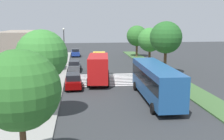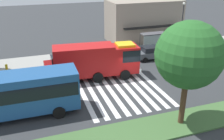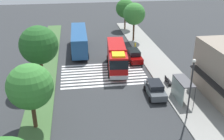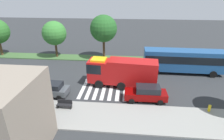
{
  "view_description": "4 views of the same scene",
  "coord_description": "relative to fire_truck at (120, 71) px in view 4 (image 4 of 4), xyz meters",
  "views": [
    {
      "loc": [
        -38.19,
        4.67,
        8.02
      ],
      "look_at": [
        -2.27,
        0.23,
        1.38
      ],
      "focal_mm": 43.61,
      "sensor_mm": 36.0,
      "label": 1
    },
    {
      "loc": [
        -9.62,
        -21.32,
        11.15
      ],
      "look_at": [
        -2.23,
        0.16,
        1.52
      ],
      "focal_mm": 39.67,
      "sensor_mm": 36.0,
      "label": 2
    },
    {
      "loc": [
        31.65,
        -3.85,
        15.79
      ],
      "look_at": [
        -0.7,
        1.04,
        1.12
      ],
      "focal_mm": 42.27,
      "sensor_mm": 36.0,
      "label": 3
    },
    {
      "loc": [
        -3.96,
        23.71,
        11.64
      ],
      "look_at": [
        -1.77,
        0.18,
        1.37
      ],
      "focal_mm": 29.46,
      "sensor_mm": 36.0,
      "label": 4
    }
  ],
  "objects": [
    {
      "name": "ground_plane",
      "position": [
        3.03,
        -2.09,
        -2.06
      ],
      "size": [
        120.0,
        120.0,
        0.0
      ],
      "primitive_type": "plane",
      "color": "#2D3033"
    },
    {
      "name": "median_tree_west",
      "position": [
        12.45,
        -10.16,
        2.5
      ],
      "size": [
        4.31,
        4.31,
        6.59
      ],
      "color": "#47301E",
      "rests_on": "median_strip"
    },
    {
      "name": "median_tree_far_west",
      "position": [
        3.5,
        -10.16,
        3.47
      ],
      "size": [
        4.71,
        4.71,
        7.77
      ],
      "color": "#47301E",
      "rests_on": "median_strip"
    },
    {
      "name": "crosswalk",
      "position": [
        1.09,
        -2.09,
        -2.06
      ],
      "size": [
        7.65,
        11.83,
        0.01
      ],
      "color": "silver",
      "rests_on": "ground_plane"
    },
    {
      "name": "bus_stop_shelter",
      "position": [
        9.59,
        5.74,
        -0.17
      ],
      "size": [
        3.5,
        1.4,
        2.46
      ],
      "color": "#4C4C51",
      "rests_on": "sidewalk"
    },
    {
      "name": "sidewalk",
      "position": [
        3.03,
        6.76,
        -1.99
      ],
      "size": [
        60.0,
        4.55,
        0.14
      ],
      "primitive_type": "cube",
      "color": "gray",
      "rests_on": "ground_plane"
    },
    {
      "name": "fire_truck",
      "position": [
        0.0,
        0.0,
        0.0
      ],
      "size": [
        9.2,
        3.36,
        3.64
      ],
      "rotation": [
        0.0,
        0.0,
        -0.1
      ],
      "color": "#B71414",
      "rests_on": "ground_plane"
    },
    {
      "name": "transit_bus",
      "position": [
        -9.2,
        -5.05,
        0.06
      ],
      "size": [
        11.73,
        3.03,
        3.57
      ],
      "rotation": [
        0.0,
        0.0,
        3.12
      ],
      "color": "navy",
      "rests_on": "ground_plane"
    },
    {
      "name": "parked_car_west",
      "position": [
        -3.13,
        3.28,
        -1.14
      ],
      "size": [
        4.77,
        2.08,
        1.8
      ],
      "rotation": [
        0.0,
        0.0,
        0.01
      ],
      "color": "#720505",
      "rests_on": "ground_plane"
    },
    {
      "name": "fire_hydrant",
      "position": [
        -9.48,
        4.98,
        -1.57
      ],
      "size": [
        0.28,
        0.28,
        0.7
      ],
      "primitive_type": "cylinder",
      "color": "gold",
      "rests_on": "sidewalk"
    },
    {
      "name": "parked_car_mid",
      "position": [
        8.06,
        3.28,
        -1.19
      ],
      "size": [
        4.3,
        2.23,
        1.69
      ],
      "rotation": [
        0.0,
        0.0,
        -0.05
      ],
      "color": "#474C51",
      "rests_on": "ground_plane"
    },
    {
      "name": "median_strip",
      "position": [
        3.03,
        -10.16,
        -1.99
      ],
      "size": [
        60.0,
        3.0,
        0.14
      ],
      "primitive_type": "cube",
      "color": "#3D6033",
      "rests_on": "ground_plane"
    },
    {
      "name": "bench_near_shelter",
      "position": [
        5.59,
        5.77,
        -1.47
      ],
      "size": [
        1.6,
        0.5,
        0.9
      ],
      "color": "black",
      "rests_on": "sidewalk"
    }
  ]
}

